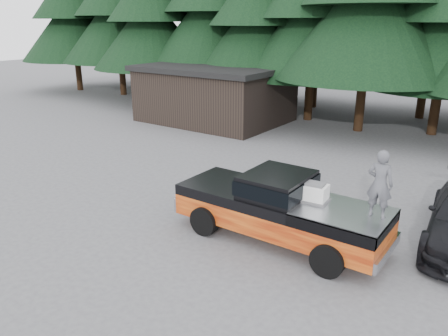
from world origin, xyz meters
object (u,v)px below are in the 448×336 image
Objects in this scene: air_compressor at (315,193)px; utility_building at (215,93)px; man_on_bed at (380,184)px; pickup_truck at (279,217)px.

utility_building is at bearing 131.36° from air_compressor.
man_on_bed is at bearing -40.35° from utility_building.
air_compressor is (0.93, 0.13, 0.88)m from pickup_truck.
man_on_bed is 0.20× the size of utility_building.
utility_building reaches higher than man_on_bed.
air_compressor is 15.97m from utility_building.
air_compressor is 0.38× the size of man_on_bed.
pickup_truck is 1.29m from air_compressor.
utility_building is (-10.54, 11.24, 1.00)m from pickup_truck.
pickup_truck is 2.96m from man_on_bed.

